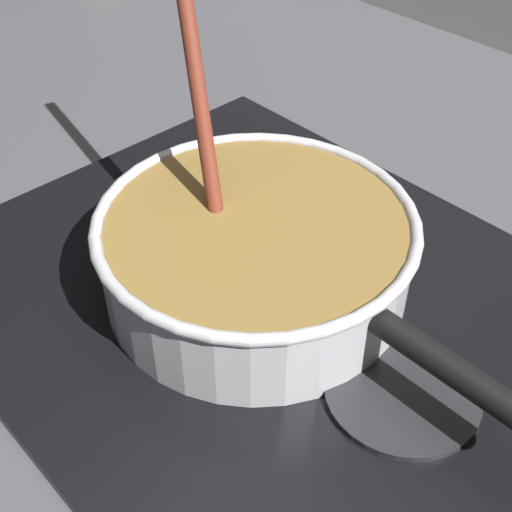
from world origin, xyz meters
The scene contains 5 objects.
ground centered at (0.00, 0.00, -0.02)m, with size 2.40×1.60×0.04m, color #4C4C51.
hob_plate centered at (0.03, 0.14, 0.01)m, with size 0.56×0.48×0.01m, color black.
burner_ring centered at (0.03, 0.14, 0.02)m, with size 0.20×0.20×0.01m, color #592D0C.
spare_burner centered at (0.19, 0.14, 0.01)m, with size 0.12×0.12×0.01m, color #262628.
cooking_pan centered at (0.03, 0.14, 0.06)m, with size 0.44×0.28×0.31m.
Camera 1 is at (0.36, -0.17, 0.45)m, focal length 48.58 mm.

